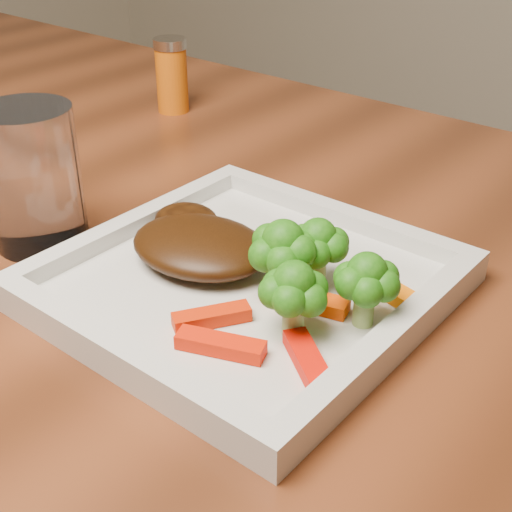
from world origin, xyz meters
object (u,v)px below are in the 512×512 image
Objects in this scene: dining_table at (62,435)px; steak at (200,246)px; drinking_glass at (33,178)px; plate at (246,287)px; spice_shaker at (172,76)px.

steak is (0.29, -0.02, 0.40)m from dining_table.
plate is at bearing 14.39° from drinking_glass.
drinking_glass is (0.15, -0.07, 0.44)m from dining_table.
plate is 2.25× the size of drinking_glass.
plate is at bearing -37.67° from spice_shaker.
drinking_glass reaches higher than plate.
plate is (0.34, -0.02, 0.38)m from dining_table.
drinking_glass reaches higher than dining_table.
steak is 0.16m from drinking_glass.
dining_table is 0.51m from plate.
spice_shaker reaches higher than steak.
dining_table is 0.50m from steak.
drinking_glass is at bearing -165.61° from plate.
dining_table is at bearing 176.75° from plate.
plate reaches higher than dining_table.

